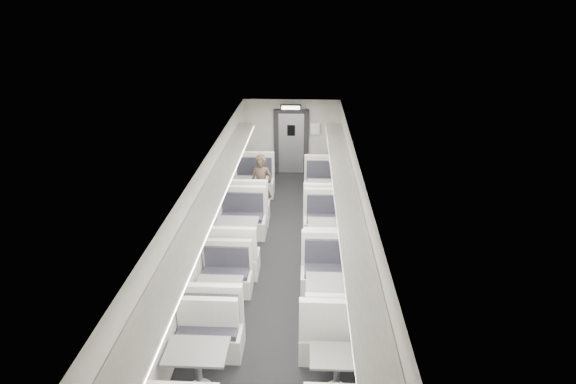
# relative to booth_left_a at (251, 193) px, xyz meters

# --- Properties ---
(room) EXTENTS (3.24, 12.24, 2.64)m
(room) POSITION_rel_booth_left_a_xyz_m (1.00, -3.26, 0.79)
(room) COLOR black
(room) RESTS_ON ground
(booth_left_a) EXTENTS (1.14, 2.32, 1.24)m
(booth_left_a) POSITION_rel_booth_left_a_xyz_m (0.00, 0.00, 0.00)
(booth_left_a) COLOR silver
(booth_left_a) RESTS_ON room
(booth_left_b) EXTENTS (1.11, 2.24, 1.20)m
(booth_left_b) POSITION_rel_booth_left_a_xyz_m (0.00, -2.38, -0.01)
(booth_left_b) COLOR silver
(booth_left_b) RESTS_ON room
(booth_left_c) EXTENTS (0.97, 1.97, 1.05)m
(booth_left_c) POSITION_rel_booth_left_a_xyz_m (0.00, -4.54, -0.06)
(booth_left_c) COLOR silver
(booth_left_c) RESTS_ON room
(booth_left_d) EXTENTS (1.06, 2.15, 1.15)m
(booth_left_d) POSITION_rel_booth_left_a_xyz_m (0.00, -6.23, -0.03)
(booth_left_d) COLOR silver
(booth_left_d) RESTS_ON room
(booth_right_a) EXTENTS (1.11, 2.26, 1.21)m
(booth_right_a) POSITION_rel_booth_left_a_xyz_m (2.00, -0.09, -0.01)
(booth_right_a) COLOR silver
(booth_right_a) RESTS_ON room
(booth_right_b) EXTENTS (1.06, 2.15, 1.15)m
(booth_right_b) POSITION_rel_booth_left_a_xyz_m (2.00, -2.29, -0.03)
(booth_right_b) COLOR silver
(booth_right_b) RESTS_ON room
(booth_right_c) EXTENTS (1.13, 2.29, 1.22)m
(booth_right_c) POSITION_rel_booth_left_a_xyz_m (2.00, -4.58, -0.01)
(booth_right_c) COLOR silver
(booth_right_c) RESTS_ON room
(booth_right_d) EXTENTS (0.96, 1.94, 1.04)m
(booth_right_d) POSITION_rel_booth_left_a_xyz_m (2.00, -6.16, -0.07)
(booth_right_d) COLOR silver
(booth_right_d) RESTS_ON room
(passenger) EXTENTS (0.67, 0.51, 1.64)m
(passenger) POSITION_rel_booth_left_a_xyz_m (0.34, -0.39, 0.41)
(passenger) COLOR black
(passenger) RESTS_ON room
(window_a) EXTENTS (0.02, 1.18, 0.84)m
(window_a) POSITION_rel_booth_left_a_xyz_m (-0.49, 0.14, 0.94)
(window_a) COLOR black
(window_a) RESTS_ON room
(window_b) EXTENTS (0.02, 1.18, 0.84)m
(window_b) POSITION_rel_booth_left_a_xyz_m (-0.49, -2.06, 0.94)
(window_b) COLOR black
(window_b) RESTS_ON room
(window_c) EXTENTS (0.02, 1.18, 0.84)m
(window_c) POSITION_rel_booth_left_a_xyz_m (-0.49, -4.26, 0.94)
(window_c) COLOR black
(window_c) RESTS_ON room
(window_d) EXTENTS (0.02, 1.18, 0.84)m
(window_d) POSITION_rel_booth_left_a_xyz_m (-0.49, -6.46, 0.94)
(window_d) COLOR black
(window_d) RESTS_ON room
(luggage_rack_left) EXTENTS (0.46, 10.40, 0.09)m
(luggage_rack_left) POSITION_rel_booth_left_a_xyz_m (-0.24, -3.56, 1.50)
(luggage_rack_left) COLOR silver
(luggage_rack_left) RESTS_ON room
(luggage_rack_right) EXTENTS (0.46, 10.40, 0.09)m
(luggage_rack_right) POSITION_rel_booth_left_a_xyz_m (2.24, -3.56, 1.50)
(luggage_rack_right) COLOR silver
(luggage_rack_right) RESTS_ON room
(vestibule_door) EXTENTS (1.10, 0.13, 2.10)m
(vestibule_door) POSITION_rel_booth_left_a_xyz_m (1.00, 2.67, 0.63)
(vestibule_door) COLOR black
(vestibule_door) RESTS_ON room
(exit_sign) EXTENTS (0.62, 0.12, 0.16)m
(exit_sign) POSITION_rel_booth_left_a_xyz_m (1.00, 2.18, 1.87)
(exit_sign) COLOR black
(exit_sign) RESTS_ON room
(wall_notice) EXTENTS (0.32, 0.02, 0.40)m
(wall_notice) POSITION_rel_booth_left_a_xyz_m (1.75, 2.66, 1.09)
(wall_notice) COLOR white
(wall_notice) RESTS_ON room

